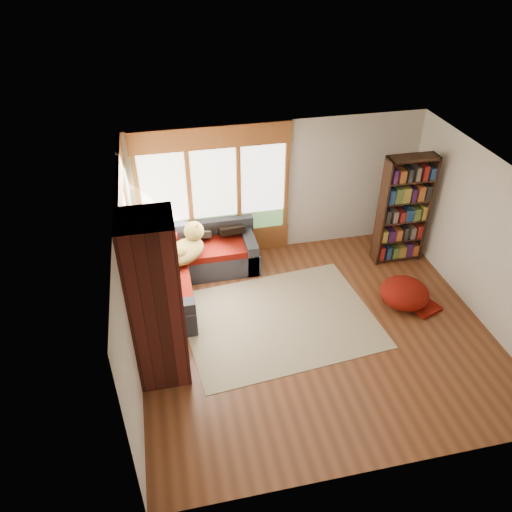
{
  "coord_description": "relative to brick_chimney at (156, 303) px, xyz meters",
  "views": [
    {
      "loc": [
        -2.17,
        -5.57,
        5.6
      ],
      "look_at": [
        -0.77,
        0.91,
        0.95
      ],
      "focal_mm": 35.0,
      "sensor_mm": 36.0,
      "label": 1
    }
  ],
  "objects": [
    {
      "name": "dog_brindle",
      "position": [
        0.04,
        1.56,
        -0.57
      ],
      "size": [
        0.59,
        0.78,
        0.39
      ],
      "rotation": [
        0.0,
        0.0,
        1.84
      ],
      "color": "#362214",
      "rests_on": "sectional_sofa"
    },
    {
      "name": "wall_right",
      "position": [
        5.15,
        0.35,
        0.0
      ],
      "size": [
        0.04,
        5.0,
        2.6
      ],
      "primitive_type": "cube",
      "color": "silver",
      "rests_on": "ground"
    },
    {
      "name": "roller_blind",
      "position": [
        -0.29,
        2.38,
        0.45
      ],
      "size": [
        0.03,
        0.72,
        0.9
      ],
      "primitive_type": "cube",
      "color": "#6A8359",
      "rests_on": "wall_left"
    },
    {
      "name": "wall_left",
      "position": [
        -0.35,
        0.35,
        0.0
      ],
      "size": [
        0.04,
        5.0,
        2.6
      ],
      "primitive_type": "cube",
      "color": "silver",
      "rests_on": "ground"
    },
    {
      "name": "wall_front",
      "position": [
        2.4,
        -2.15,
        0.0
      ],
      "size": [
        5.5,
        0.04,
        2.6
      ],
      "primitive_type": "cube",
      "color": "silver",
      "rests_on": "ground"
    },
    {
      "name": "windows_back",
      "position": [
        1.2,
        2.82,
        0.05
      ],
      "size": [
        2.82,
        0.1,
        1.9
      ],
      "color": "#975626",
      "rests_on": "wall_back"
    },
    {
      "name": "pouf",
      "position": [
        4.09,
        0.67,
        -1.07
      ],
      "size": [
        0.96,
        0.96,
        0.44
      ],
      "primitive_type": "ellipsoid",
      "rotation": [
        0.0,
        0.0,
        0.19
      ],
      "color": "maroon",
      "rests_on": "area_rug"
    },
    {
      "name": "windows_left",
      "position": [
        -0.32,
        1.55,
        0.05
      ],
      "size": [
        0.1,
        2.62,
        1.9
      ],
      "color": "#975626",
      "rests_on": "wall_left"
    },
    {
      "name": "throw_pillows",
      "position": [
        0.48,
        2.2,
        -0.53
      ],
      "size": [
        1.98,
        1.68,
        0.45
      ],
      "color": "black",
      "rests_on": "sectional_sofa"
    },
    {
      "name": "brick_chimney",
      "position": [
        0.0,
        0.0,
        0.0
      ],
      "size": [
        0.7,
        0.7,
        2.6
      ],
      "primitive_type": "cube",
      "color": "#471914",
      "rests_on": "ground"
    },
    {
      "name": "wall_back",
      "position": [
        2.4,
        2.85,
        0.0
      ],
      "size": [
        5.5,
        0.04,
        2.6
      ],
      "primitive_type": "cube",
      "color": "silver",
      "rests_on": "ground"
    },
    {
      "name": "dog_tan",
      "position": [
        0.57,
        2.05,
        -0.51
      ],
      "size": [
        0.99,
        1.02,
        0.5
      ],
      "rotation": [
        0.0,
        0.0,
        0.84
      ],
      "color": "olive",
      "rests_on": "sectional_sofa"
    },
    {
      "name": "floor",
      "position": [
        2.4,
        0.35,
        -1.3
      ],
      "size": [
        5.5,
        5.5,
        0.0
      ],
      "primitive_type": "plane",
      "color": "#5B2F19",
      "rests_on": "ground"
    },
    {
      "name": "ceiling",
      "position": [
        2.4,
        0.35,
        1.3
      ],
      "size": [
        5.5,
        5.5,
        0.0
      ],
      "primitive_type": "plane",
      "color": "white"
    },
    {
      "name": "bookshelf",
      "position": [
        4.54,
        1.95,
        -0.24
      ],
      "size": [
        0.91,
        0.3,
        2.12
      ],
      "color": "#331C11",
      "rests_on": "ground"
    },
    {
      "name": "sectional_sofa",
      "position": [
        0.45,
        2.05,
        -1.0
      ],
      "size": [
        2.2,
        2.2,
        0.8
      ],
      "rotation": [
        0.0,
        0.0,
        0.04
      ],
      "color": "#24252C",
      "rests_on": "ground"
    },
    {
      "name": "area_rug",
      "position": [
        1.91,
        0.7,
        -1.29
      ],
      "size": [
        3.27,
        2.62,
        0.01
      ],
      "primitive_type": "cube",
      "rotation": [
        0.0,
        0.0,
        0.1
      ],
      "color": "beige",
      "rests_on": "ground"
    }
  ]
}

